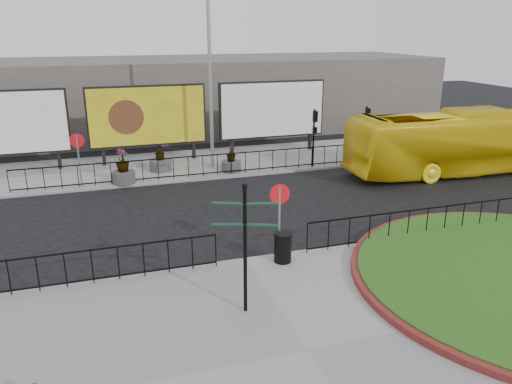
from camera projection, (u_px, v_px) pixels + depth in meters
name	position (u px, v px, depth m)	size (l,w,h in m)	color
ground	(245.00, 261.00, 15.85)	(90.00, 90.00, 0.00)	black
pavement_near	(307.00, 352.00, 11.31)	(30.00, 10.00, 0.12)	gray
pavement_far	(181.00, 165.00, 26.68)	(44.00, 6.00, 0.12)	gray
railing_near_left	(38.00, 273.00, 13.63)	(10.00, 0.10, 1.10)	black
railing_near_right	(427.00, 222.00, 17.24)	(9.00, 0.10, 1.10)	black
railing_far	(210.00, 165.00, 24.33)	(18.00, 0.10, 1.10)	black
speed_sign_far	(78.00, 148.00, 22.30)	(0.64, 0.07, 2.47)	gray
speed_sign_near	(279.00, 205.00, 15.17)	(0.64, 0.07, 2.47)	gray
billboard_left	(2.00, 124.00, 24.30)	(6.20, 0.31, 4.10)	black
billboard_mid	(147.00, 116.00, 26.32)	(6.20, 0.31, 4.10)	black
billboard_right	(272.00, 110.00, 28.35)	(6.20, 0.31, 4.10)	black
lamp_post	(210.00, 75.00, 24.71)	(0.74, 0.18, 9.23)	gray
signal_pole_a	(314.00, 129.00, 25.51)	(0.22, 0.26, 3.00)	black
signal_pole_b	(366.00, 126.00, 26.38)	(0.22, 0.26, 3.00)	black
building_backdrop	(155.00, 96.00, 34.95)	(40.00, 10.00, 5.00)	#605954
fingerpost_sign	(245.00, 236.00, 12.23)	(1.58, 0.77, 3.44)	black
litter_bin	(283.00, 247.00, 15.42)	(0.58, 0.58, 0.95)	black
bus	(458.00, 142.00, 24.89)	(2.68, 11.44, 3.19)	yellow
planter_a	(123.00, 171.00, 23.22)	(1.08, 1.08, 1.64)	#4C4C4F
planter_b	(160.00, 162.00, 25.26)	(1.10, 1.10, 1.43)	#4C4C4F
planter_c	(231.00, 162.00, 25.20)	(0.98, 0.98, 1.37)	#4C4C4F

